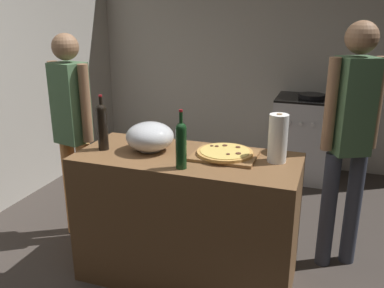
# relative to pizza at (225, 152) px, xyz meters

# --- Properties ---
(ground_plane) EXTENTS (4.38, 3.68, 0.02)m
(ground_plane) POSITION_rel_pizza_xyz_m (-0.29, 0.85, -0.93)
(ground_plane) COLOR #3F3833
(kitchen_wall_rear) EXTENTS (4.38, 0.10, 2.60)m
(kitchen_wall_rear) POSITION_rel_pizza_xyz_m (-0.29, 2.44, 0.38)
(kitchen_wall_rear) COLOR #BCB7AD
(kitchen_wall_rear) RESTS_ON ground_plane
(kitchen_wall_left) EXTENTS (0.10, 3.68, 2.60)m
(kitchen_wall_left) POSITION_rel_pizza_xyz_m (-2.24, 0.85, 0.38)
(kitchen_wall_left) COLOR #BCB7AD
(kitchen_wall_left) RESTS_ON ground_plane
(counter) EXTENTS (1.43, 0.63, 0.89)m
(counter) POSITION_rel_pizza_xyz_m (-0.23, -0.06, -0.48)
(counter) COLOR brown
(counter) RESTS_ON ground_plane
(cutting_board) EXTENTS (0.40, 0.32, 0.02)m
(cutting_board) POSITION_rel_pizza_xyz_m (-0.00, -0.00, -0.02)
(cutting_board) COLOR olive
(cutting_board) RESTS_ON counter
(pizza) EXTENTS (0.36, 0.36, 0.03)m
(pizza) POSITION_rel_pizza_xyz_m (0.00, 0.00, 0.00)
(pizza) COLOR tan
(pizza) RESTS_ON cutting_board
(mixing_bowl) EXTENTS (0.32, 0.32, 0.19)m
(mixing_bowl) POSITION_rel_pizza_xyz_m (-0.50, -0.04, 0.07)
(mixing_bowl) COLOR #B2B2B7
(mixing_bowl) RESTS_ON counter
(paper_towel_roll) EXTENTS (0.12, 0.12, 0.30)m
(paper_towel_roll) POSITION_rel_pizza_xyz_m (0.32, 0.03, 0.12)
(paper_towel_roll) COLOR white
(paper_towel_roll) RESTS_ON counter
(wine_bottle_amber) EXTENTS (0.07, 0.07, 0.37)m
(wine_bottle_amber) POSITION_rel_pizza_xyz_m (-0.80, -0.12, 0.14)
(wine_bottle_amber) COLOR black
(wine_bottle_amber) RESTS_ON counter
(wine_bottle_clear) EXTENTS (0.07, 0.07, 0.35)m
(wine_bottle_clear) POSITION_rel_pizza_xyz_m (-0.19, -0.27, 0.12)
(wine_bottle_clear) COLOR #143819
(wine_bottle_clear) RESTS_ON counter
(stove) EXTENTS (0.58, 0.58, 0.94)m
(stove) POSITION_rel_pizza_xyz_m (0.33, 2.04, -0.47)
(stove) COLOR #B7B7BC
(stove) RESTS_ON ground_plane
(person_in_stripes) EXTENTS (0.39, 0.25, 1.63)m
(person_in_stripes) POSITION_rel_pizza_xyz_m (-1.25, 0.18, 0.02)
(person_in_stripes) COLOR #D88C4C
(person_in_stripes) RESTS_ON ground_plane
(person_in_red) EXTENTS (0.36, 0.28, 1.72)m
(person_in_red) POSITION_rel_pizza_xyz_m (0.74, 0.45, 0.08)
(person_in_red) COLOR #383D4C
(person_in_red) RESTS_ON ground_plane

